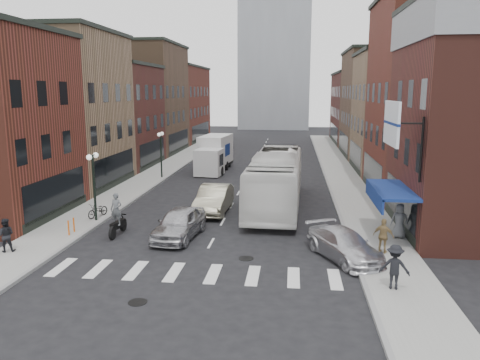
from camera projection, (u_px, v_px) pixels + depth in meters
The scene contains 31 objects.
ground at pixel (207, 250), 22.88m from camera, with size 160.00×160.00×0.00m, color black.
sidewalk_left at pixel (162, 170), 45.28m from camera, with size 3.00×74.00×0.15m, color gray.
sidewalk_right at pixel (341, 174), 43.38m from camera, with size 3.00×74.00×0.15m, color gray.
curb_left at pixel (177, 171), 45.12m from camera, with size 0.20×74.00×0.16m, color gray.
curb_right at pixel (324, 174), 43.56m from camera, with size 0.20×74.00×0.16m, color gray.
crosswalk_stripes at pixel (195, 273), 19.95m from camera, with size 12.00×2.20×0.01m, color silver.
bldg_left_mid_a at pixel (52, 110), 37.05m from camera, with size 10.30×10.20×12.30m.
bldg_left_mid_b at pixel (103, 116), 47.00m from camera, with size 10.30×10.20×10.30m.
bldg_left_far_a at pixel (138, 99), 57.45m from camera, with size 10.30×12.20×13.30m.
bldg_left_far_b at pixel (168, 104), 71.30m from camera, with size 10.30×16.20×11.30m.
bldg_right_mid_a at pixel (447, 98), 33.52m from camera, with size 10.30×10.20×14.30m.
bldg_right_mid_b at pixel (412, 112), 43.56m from camera, with size 10.30×10.20×11.30m.
bldg_right_far_a at pixel (389, 104), 54.20m from camera, with size 10.30×12.20×12.30m.
bldg_right_far_b at pixel (369, 108), 68.05m from camera, with size 10.30×16.20×10.30m.
awning_blue at pixel (388, 191), 23.83m from camera, with size 1.80×5.00×0.78m.
billboard_sign at pixel (394, 125), 21.25m from camera, with size 1.52×3.00×3.70m.
distant_tower at pixel (276, 3), 94.28m from camera, with size 14.00×14.00×50.00m, color #9399A0.
streetlamp_near at pixel (93, 174), 27.06m from camera, with size 0.32×1.22×4.11m.
streetlamp_far at pixel (161, 146), 40.72m from camera, with size 0.32×1.22×4.11m.
bike_rack at pixel (71, 226), 24.89m from camera, with size 0.08×0.68×0.80m.
box_truck at pixel (214, 154), 44.84m from camera, with size 2.86×7.93×3.37m.
motorcycle_rider at pixel (117, 216), 24.94m from camera, with size 0.69×2.29×2.33m.
transit_bus at pixel (276, 180), 31.04m from camera, with size 3.07×13.14×3.66m, color white.
sedan_left_near at pixel (179, 223), 24.58m from camera, with size 1.89×4.69×1.60m, color #AFAFB4.
sedan_left_far at pixel (214, 199), 29.85m from camera, with size 1.80×5.16×1.70m, color #A6A086.
curb_car at pixel (344, 245), 21.48m from camera, with size 1.89×4.66×1.35m, color silver.
parked_bicycle at pixel (98, 210), 28.15m from camera, with size 0.57×1.63×0.86m, color black.
ped_left_solo at pixel (5, 235), 22.04m from camera, with size 0.79×0.45×1.62m, color black.
ped_right_a at pixel (395, 267), 17.88m from camera, with size 1.14×0.56×1.76m, color black.
ped_right_b at pixel (383, 236), 21.83m from camera, with size 0.97×0.49×1.66m, color olive.
ped_right_c at pixel (400, 221), 24.07m from camera, with size 0.89×0.58×1.82m, color slate.
Camera 1 is at (4.06, -21.50, 7.66)m, focal length 35.00 mm.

